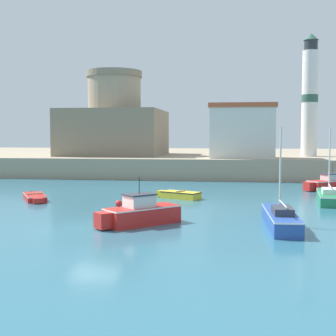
% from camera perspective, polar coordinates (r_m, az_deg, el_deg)
% --- Properties ---
extents(ground_plane, '(200.00, 200.00, 0.00)m').
position_cam_1_polar(ground_plane, '(24.79, -8.91, -7.20)').
color(ground_plane, '#2D667A').
extents(quay_seawall, '(120.00, 40.00, 2.25)m').
position_cam_1_polar(quay_seawall, '(68.91, 2.08, 1.00)').
color(quay_seawall, gray).
rests_on(quay_seawall, ground).
extents(sailboat_green_0, '(2.22, 6.71, 5.33)m').
position_cam_1_polar(sailboat_green_0, '(35.53, 19.04, -3.24)').
color(sailboat_green_0, '#237A4C').
rests_on(sailboat_green_0, ground).
extents(motorboat_red_2, '(5.58, 4.41, 2.36)m').
position_cam_1_polar(motorboat_red_2, '(43.75, 19.49, -1.76)').
color(motorboat_red_2, red).
rests_on(motorboat_red_2, ground).
extents(dinghy_yellow_4, '(3.60, 2.43, 0.61)m').
position_cam_1_polar(dinghy_yellow_4, '(35.57, 1.39, -3.25)').
color(dinghy_yellow_4, yellow).
rests_on(dinghy_yellow_4, ground).
extents(motorboat_red_5, '(4.25, 4.21, 2.58)m').
position_cam_1_polar(motorboat_red_5, '(25.23, -3.44, -5.51)').
color(motorboat_red_5, red).
rests_on(motorboat_red_5, ground).
extents(dinghy_red_6, '(3.00, 4.06, 0.50)m').
position_cam_1_polar(dinghy_red_6, '(36.04, -15.92, -3.40)').
color(dinghy_red_6, red).
rests_on(dinghy_red_6, ground).
extents(sailboat_blue_8, '(1.59, 6.78, 5.24)m').
position_cam_1_polar(sailboat_blue_8, '(25.37, 13.55, -5.90)').
color(sailboat_blue_8, '#284C9E').
rests_on(sailboat_blue_8, ground).
extents(mooring_buoy, '(0.46, 0.46, 0.46)m').
position_cam_1_polar(mooring_buoy, '(31.52, -6.02, -4.33)').
color(mooring_buoy, red).
rests_on(mooring_buoy, ground).
extents(fortress, '(12.29, 12.29, 10.61)m').
position_cam_1_polar(fortress, '(60.30, -6.52, 5.16)').
color(fortress, gray).
rests_on(fortress, quay_seawall).
extents(lighthouse, '(1.91, 1.91, 14.48)m').
position_cam_1_polar(lighthouse, '(58.60, 16.90, 8.29)').
color(lighthouse, silver).
rests_on(lighthouse, quay_seawall).
extents(harbor_shed_near_wharf, '(7.29, 4.91, 5.99)m').
position_cam_1_polar(harbor_shed_near_wharf, '(52.58, 9.01, 4.52)').
color(harbor_shed_near_wharf, silver).
rests_on(harbor_shed_near_wharf, quay_seawall).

